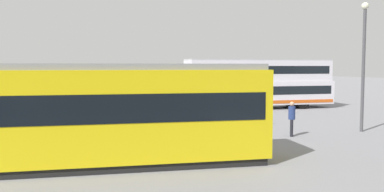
{
  "coord_description": "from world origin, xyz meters",
  "views": [
    {
      "loc": [
        11.31,
        25.85,
        3.33
      ],
      "look_at": [
        3.1,
        4.77,
        1.64
      ],
      "focal_mm": 37.88,
      "sensor_mm": 36.0,
      "label": 1
    }
  ],
  "objects_px": {
    "pedestrian_near_railing": "(205,110)",
    "street_lamp": "(364,56)",
    "double_decker_bus": "(259,83)",
    "info_sign": "(122,101)",
    "tram_yellow": "(65,114)",
    "pedestrian_crossing": "(292,116)"
  },
  "relations": [
    {
      "from": "pedestrian_near_railing",
      "to": "street_lamp",
      "type": "bearing_deg",
      "value": 153.01
    },
    {
      "from": "double_decker_bus",
      "to": "street_lamp",
      "type": "height_order",
      "value": "street_lamp"
    },
    {
      "from": "info_sign",
      "to": "street_lamp",
      "type": "height_order",
      "value": "street_lamp"
    },
    {
      "from": "pedestrian_near_railing",
      "to": "double_decker_bus",
      "type": "bearing_deg",
      "value": -134.83
    },
    {
      "from": "double_decker_bus",
      "to": "street_lamp",
      "type": "bearing_deg",
      "value": 85.89
    },
    {
      "from": "tram_yellow",
      "to": "double_decker_bus",
      "type": "bearing_deg",
      "value": -138.31
    },
    {
      "from": "double_decker_bus",
      "to": "street_lamp",
      "type": "distance_m",
      "value": 11.75
    },
    {
      "from": "street_lamp",
      "to": "double_decker_bus",
      "type": "bearing_deg",
      "value": -94.11
    },
    {
      "from": "tram_yellow",
      "to": "info_sign",
      "type": "bearing_deg",
      "value": -116.47
    },
    {
      "from": "tram_yellow",
      "to": "street_lamp",
      "type": "bearing_deg",
      "value": -171.81
    },
    {
      "from": "double_decker_bus",
      "to": "pedestrian_crossing",
      "type": "distance_m",
      "value": 12.55
    },
    {
      "from": "pedestrian_near_railing",
      "to": "info_sign",
      "type": "height_order",
      "value": "info_sign"
    },
    {
      "from": "pedestrian_crossing",
      "to": "info_sign",
      "type": "bearing_deg",
      "value": -29.29
    },
    {
      "from": "pedestrian_near_railing",
      "to": "pedestrian_crossing",
      "type": "distance_m",
      "value": 4.58
    },
    {
      "from": "pedestrian_crossing",
      "to": "info_sign",
      "type": "xyz_separation_m",
      "value": [
        7.25,
        -4.06,
        0.65
      ]
    },
    {
      "from": "double_decker_bus",
      "to": "pedestrian_near_railing",
      "type": "relative_size",
      "value": 6.82
    },
    {
      "from": "tram_yellow",
      "to": "street_lamp",
      "type": "xyz_separation_m",
      "value": [
        -14.51,
        -2.09,
        2.05
      ]
    },
    {
      "from": "pedestrian_near_railing",
      "to": "info_sign",
      "type": "relative_size",
      "value": 0.77
    },
    {
      "from": "double_decker_bus",
      "to": "pedestrian_near_railing",
      "type": "bearing_deg",
      "value": 45.17
    },
    {
      "from": "double_decker_bus",
      "to": "pedestrian_crossing",
      "type": "xyz_separation_m",
      "value": [
        4.98,
        11.48,
        -1.02
      ]
    },
    {
      "from": "info_sign",
      "to": "tram_yellow",
      "type": "bearing_deg",
      "value": 63.53
    },
    {
      "from": "info_sign",
      "to": "street_lamp",
      "type": "distance_m",
      "value": 12.33
    }
  ]
}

